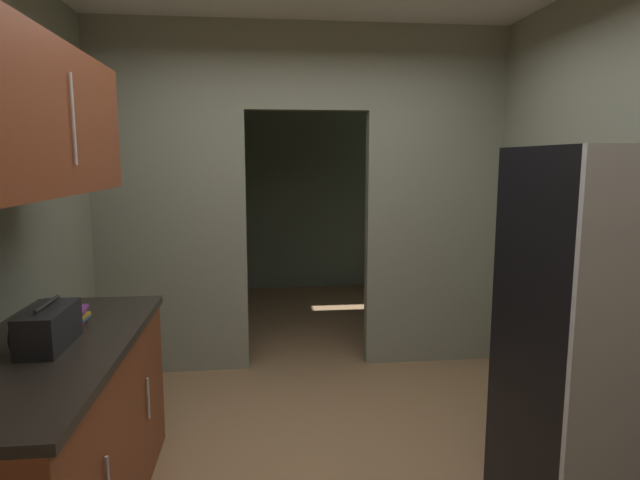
# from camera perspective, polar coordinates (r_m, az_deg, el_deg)

# --- Properties ---
(kitchen_partition) EXTENTS (3.23, 0.12, 2.71)m
(kitchen_partition) POSITION_cam_1_polar(r_m,az_deg,el_deg) (4.24, -1.93, 5.51)
(kitchen_partition) COLOR gray
(kitchen_partition) RESTS_ON ground
(adjoining_room_shell) EXTENTS (3.23, 2.82, 2.71)m
(adjoining_room_shell) POSITION_cam_1_polar(r_m,az_deg,el_deg) (6.13, -3.23, 5.52)
(adjoining_room_shell) COLOR slate
(adjoining_room_shell) RESTS_ON ground
(refrigerator) EXTENTS (0.84, 0.72, 1.73)m
(refrigerator) POSITION_cam_1_polar(r_m,az_deg,el_deg) (2.74, 29.04, -9.70)
(refrigerator) COLOR black
(refrigerator) RESTS_ON ground
(lower_cabinet_run) EXTENTS (0.69, 1.67, 0.89)m
(lower_cabinet_run) POSITION_cam_1_polar(r_m,az_deg,el_deg) (2.76, -26.77, -18.84)
(lower_cabinet_run) COLOR brown
(lower_cabinet_run) RESTS_ON ground
(upper_cabinet_counterside) EXTENTS (0.36, 1.50, 0.61)m
(upper_cabinet_counterside) POSITION_cam_1_polar(r_m,az_deg,el_deg) (2.48, -28.94, 11.28)
(upper_cabinet_counterside) COLOR brown
(boombox) EXTENTS (0.17, 0.36, 0.20)m
(boombox) POSITION_cam_1_polar(r_m,az_deg,el_deg) (2.55, -27.08, -8.36)
(boombox) COLOR black
(boombox) RESTS_ON lower_cabinet_run
(book_stack) EXTENTS (0.14, 0.17, 0.09)m
(book_stack) POSITION_cam_1_polar(r_m,az_deg,el_deg) (2.83, -24.95, -7.45)
(book_stack) COLOR red
(book_stack) RESTS_ON lower_cabinet_run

